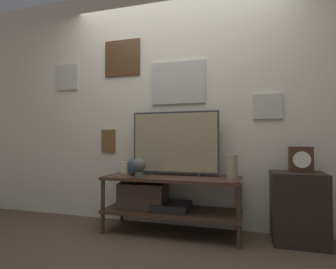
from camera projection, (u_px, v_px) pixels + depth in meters
name	position (u px, v px, depth m)	size (l,w,h in m)	color
ground_plane	(163.00, 243.00, 2.34)	(12.00, 12.00, 0.00)	#4C3D2D
wall_back	(178.00, 102.00, 2.92)	(6.40, 0.08, 2.70)	beige
media_console	(160.00, 197.00, 2.65)	(1.36, 0.48, 0.56)	#422D1E
television	(175.00, 143.00, 2.73)	(0.91, 0.05, 0.66)	#333338
vase_urn_stoneware	(133.00, 167.00, 2.71)	(0.13, 0.10, 0.17)	#2D4251
vase_tall_ceramic	(232.00, 167.00, 2.45)	(0.10, 0.10, 0.23)	tan
candle_jar	(125.00, 168.00, 2.87)	(0.09, 0.09, 0.13)	beige
decorative_bust	(139.00, 166.00, 2.52)	(0.13, 0.13, 0.19)	#4C5647
side_table	(298.00, 208.00, 2.35)	(0.45, 0.36, 0.63)	black
mantel_clock	(301.00, 159.00, 2.38)	(0.20, 0.11, 0.23)	#422819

